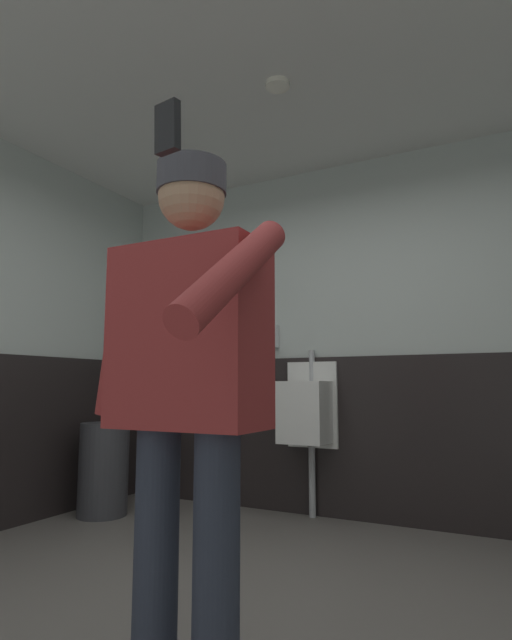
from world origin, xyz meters
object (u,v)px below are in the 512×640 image
object	(u,v)px
cell_phone	(168,128)
trash_bin	(104,469)
soap_dispenser	(272,336)
urinal_solo	(307,411)
person	(187,372)

from	to	relation	value
cell_phone	trash_bin	bearing A→B (deg)	144.06
trash_bin	soap_dispenser	distance (m)	1.65
trash_bin	soap_dispenser	size ratio (longest dim) A/B	3.81
urinal_solo	person	distance (m)	2.31
cell_phone	trash_bin	distance (m)	3.30
urinal_solo	person	world-z (taller)	person
cell_phone	urinal_solo	bearing A→B (deg)	114.32
trash_bin	soap_dispenser	bearing A→B (deg)	33.67
urinal_solo	person	size ratio (longest dim) A/B	0.73
cell_phone	person	bearing A→B (deg)	128.53
cell_phone	trash_bin	xyz separation A→B (m)	(-2.20, 2.16, -1.17)
urinal_solo	trash_bin	bearing A→B (deg)	-157.23
trash_bin	urinal_solo	bearing A→B (deg)	22.77
cell_phone	soap_dispenser	xyz separation A→B (m)	(-1.13, 2.87, -0.15)
cell_phone	soap_dispenser	bearing A→B (deg)	119.90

